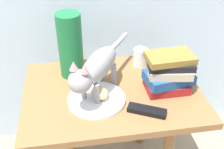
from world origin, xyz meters
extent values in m
cube|color=olive|center=(0.00, 0.00, 0.55)|extent=(0.76, 0.55, 0.03)
cylinder|color=olive|center=(-0.20, 0.20, 0.27)|extent=(0.04, 0.04, 0.54)
cylinder|color=olive|center=(0.20, 0.20, 0.27)|extent=(0.04, 0.04, 0.54)
cylinder|color=white|center=(-0.07, -0.06, 0.57)|extent=(0.24, 0.24, 0.01)
ellipsoid|color=#E0BC7A|center=(-0.06, -0.06, 0.60)|extent=(0.09, 0.10, 0.05)
cylinder|color=#99999E|center=(-0.07, -0.09, 0.62)|extent=(0.02, 0.02, 0.10)
cylinder|color=#99999E|center=(-0.12, -0.05, 0.62)|extent=(0.02, 0.02, 0.10)
cylinder|color=#99999E|center=(0.01, 0.05, 0.62)|extent=(0.02, 0.02, 0.10)
cylinder|color=#99999E|center=(-0.04, 0.08, 0.62)|extent=(0.02, 0.02, 0.10)
ellipsoid|color=#99999E|center=(-0.05, 0.00, 0.70)|extent=(0.22, 0.27, 0.11)
sphere|color=#99999E|center=(-0.14, -0.13, 0.71)|extent=(0.09, 0.09, 0.09)
cone|color=tan|center=(-0.12, -0.14, 0.78)|extent=(0.03, 0.03, 0.03)
cone|color=tan|center=(-0.16, -0.11, 0.78)|extent=(0.03, 0.03, 0.03)
cylinder|color=#99999E|center=(0.06, 0.17, 0.71)|extent=(0.11, 0.14, 0.02)
cube|color=maroon|center=(0.23, -0.03, 0.59)|extent=(0.18, 0.13, 0.04)
cube|color=#1E4C8C|center=(0.24, -0.03, 0.63)|extent=(0.21, 0.15, 0.04)
cube|color=#BCB299|center=(0.23, -0.04, 0.67)|extent=(0.19, 0.14, 0.04)
cube|color=black|center=(0.24, -0.03, 0.70)|extent=(0.20, 0.15, 0.03)
cube|color=olive|center=(0.23, -0.03, 0.72)|extent=(0.20, 0.13, 0.03)
cylinder|color=#196B38|center=(-0.16, 0.15, 0.71)|extent=(0.11, 0.11, 0.30)
cylinder|color=silver|center=(0.17, 0.18, 0.61)|extent=(0.07, 0.07, 0.08)
cylinder|color=silver|center=(0.17, 0.18, 0.59)|extent=(0.06, 0.06, 0.04)
cube|color=black|center=(0.11, -0.17, 0.58)|extent=(0.15, 0.11, 0.02)
camera|label=1|loc=(-0.16, -0.97, 1.31)|focal=45.88mm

